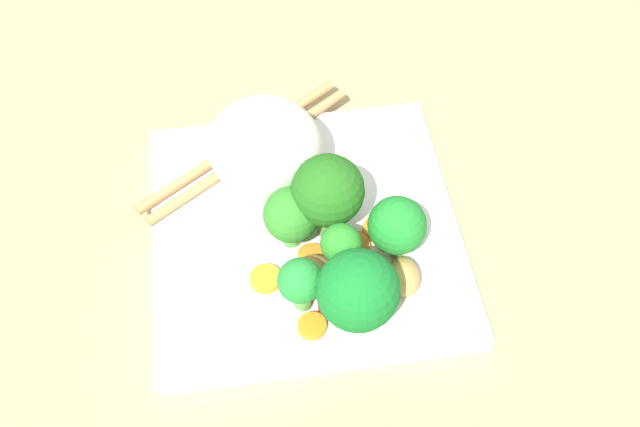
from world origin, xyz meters
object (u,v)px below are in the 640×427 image
chopstick_pair (246,149)px  carrot_slice_3 (307,257)px  square_plate (305,231)px  rice_mound (265,146)px  broccoli_floret_2 (397,226)px

chopstick_pair → carrot_slice_3: bearing=73.8°
square_plate → chopstick_pair: bearing=23.5°
rice_mound → chopstick_pair: rice_mound is taller
carrot_slice_3 → chopstick_pair: chopstick_pair is taller
square_plate → rice_mound: rice_mound is taller
square_plate → carrot_slice_3: 3.17cm
rice_mound → carrot_slice_3: (-8.46, -1.92, -3.44)cm
rice_mound → broccoli_floret_2: size_ratio=1.56×
square_plate → carrot_slice_3: bearing=174.2°
rice_mound → broccoli_floret_2: bearing=-137.4°
broccoli_floret_2 → carrot_slice_3: broccoli_floret_2 is taller
square_plate → rice_mound: (5.46, 2.23, 4.40)cm
rice_mound → square_plate: bearing=-157.8°
rice_mound → broccoli_floret_2: (-9.11, -8.39, -0.12)cm
rice_mound → broccoli_floret_2: 12.38cm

